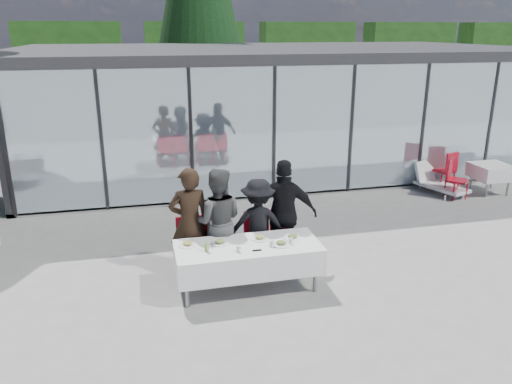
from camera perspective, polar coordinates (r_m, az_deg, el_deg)
ground at (r=8.39m, az=2.41°, el=-9.91°), size 90.00×90.00×0.00m
pavilion at (r=15.91m, az=1.51°, el=11.66°), size 14.80×8.80×3.44m
treeline at (r=35.16m, az=-13.73°, el=14.83°), size 62.50×2.00×4.40m
dining_table at (r=7.88m, az=-0.93°, el=-7.47°), size 2.26×0.96×0.75m
diner_a at (r=8.26m, az=-7.58°, el=-3.45°), size 0.72×0.72×1.85m
diner_chair_a at (r=8.44m, az=-7.50°, el=-5.82°), size 0.44×0.44×0.97m
diner_b at (r=8.32m, az=-4.43°, el=-3.33°), size 1.04×1.04×1.81m
diner_chair_b at (r=8.49m, az=-4.40°, el=-5.56°), size 0.44×0.44×0.97m
diner_c at (r=8.48m, az=0.26°, el=-3.65°), size 1.22×1.22×1.59m
diner_chair_c at (r=8.61m, az=0.20°, el=-5.15°), size 0.44×0.44×0.97m
diner_d at (r=8.54m, az=3.27°, el=-2.45°), size 1.40×1.40×1.88m
diner_chair_d at (r=8.72m, az=3.15°, el=-4.86°), size 0.44×0.44×0.97m
plate_a at (r=7.83m, az=-7.85°, el=-5.91°), size 0.29×0.29×0.07m
plate_b at (r=7.84m, az=-4.13°, el=-5.75°), size 0.29×0.29×0.07m
plate_c at (r=7.98m, az=0.47°, el=-5.25°), size 0.29×0.29×0.07m
plate_d at (r=8.03m, az=4.19°, el=-5.16°), size 0.29×0.29×0.07m
plate_extra at (r=7.79m, az=2.88°, el=-5.90°), size 0.29×0.29×0.07m
juice_bottle at (r=7.57m, az=-5.67°, el=-6.27°), size 0.06×0.06×0.15m
drinking_glasses at (r=7.68m, az=1.32°, el=-6.03°), size 0.92×0.16×0.10m
folded_eyeglasses at (r=7.59m, az=0.11°, el=-6.68°), size 0.14×0.03×0.01m
spare_table_right at (r=13.75m, az=25.28°, el=2.12°), size 0.86×0.86×0.74m
spare_chair_a at (r=13.01m, az=21.64°, el=1.67°), size 0.62×0.62×0.97m
spare_chair_b at (r=13.71m, az=21.05°, el=2.54°), size 0.56×0.56×0.97m
lounger at (r=13.40m, az=19.93°, el=1.08°), size 1.02×1.46×0.72m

